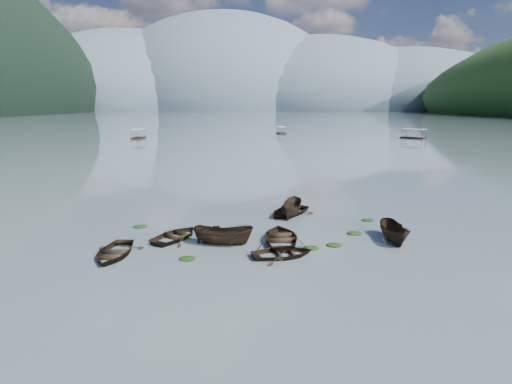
{
  "coord_description": "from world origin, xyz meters",
  "views": [
    {
      "loc": [
        -0.29,
        -20.83,
        9.09
      ],
      "look_at": [
        0.0,
        12.0,
        2.0
      ],
      "focal_mm": 28.0,
      "sensor_mm": 36.0,
      "label": 1
    }
  ],
  "objects_px": {
    "rowboat_3": "(281,241)",
    "pontoon_centre": "(281,134)",
    "pontoon_left": "(139,139)",
    "rowboat_0": "(114,256)"
  },
  "relations": [
    {
      "from": "rowboat_3",
      "to": "pontoon_centre",
      "type": "distance_m",
      "value": 107.92
    },
    {
      "from": "rowboat_0",
      "to": "pontoon_centre",
      "type": "height_order",
      "value": "pontoon_centre"
    },
    {
      "from": "rowboat_3",
      "to": "pontoon_left",
      "type": "distance_m",
      "value": 94.56
    },
    {
      "from": "pontoon_left",
      "to": "pontoon_centre",
      "type": "bearing_deg",
      "value": 23.03
    },
    {
      "from": "rowboat_0",
      "to": "pontoon_centre",
      "type": "distance_m",
      "value": 111.72
    },
    {
      "from": "rowboat_0",
      "to": "pontoon_centre",
      "type": "relative_size",
      "value": 0.7
    },
    {
      "from": "rowboat_0",
      "to": "rowboat_3",
      "type": "bearing_deg",
      "value": 14.57
    },
    {
      "from": "pontoon_left",
      "to": "rowboat_3",
      "type": "bearing_deg",
      "value": -70.68
    },
    {
      "from": "rowboat_0",
      "to": "pontoon_left",
      "type": "distance_m",
      "value": 93.75
    },
    {
      "from": "rowboat_0",
      "to": "pontoon_left",
      "type": "bearing_deg",
      "value": 105.53
    }
  ]
}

